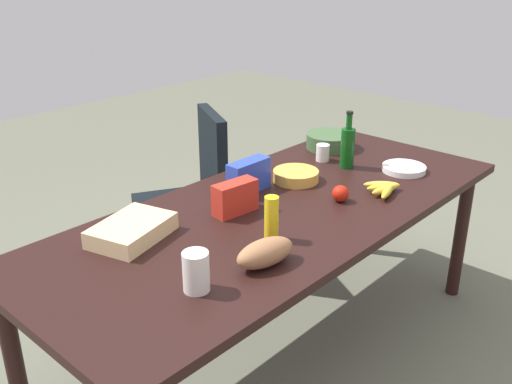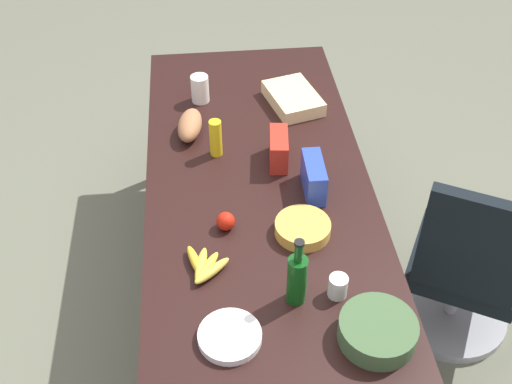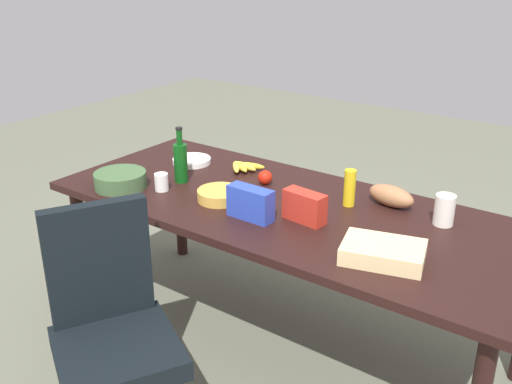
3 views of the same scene
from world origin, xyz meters
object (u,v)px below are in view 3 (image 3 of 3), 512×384
(chip_bowl, at_px, (220,195))
(office_chair, at_px, (115,352))
(sheet_cake, at_px, (383,252))
(banana_bunch, at_px, (243,166))
(wine_bottle, at_px, (181,161))
(bread_loaf, at_px, (391,196))
(paper_cup, at_px, (161,182))
(salad_bowl, at_px, (120,180))
(mustard_bottle, at_px, (350,188))
(chip_bag_blue, at_px, (250,203))
(mayo_jar, at_px, (444,210))
(apple_red, at_px, (265,177))
(paper_plate_stack, at_px, (192,161))
(conference_table, at_px, (285,218))
(chip_bag_red, at_px, (304,207))

(chip_bowl, bearing_deg, office_chair, -86.49)
(sheet_cake, height_order, banana_bunch, sheet_cake)
(wine_bottle, height_order, bread_loaf, wine_bottle)
(paper_cup, bearing_deg, salad_bowl, -154.31)
(mustard_bottle, bearing_deg, paper_cup, -155.71)
(chip_bag_blue, bearing_deg, paper_cup, 179.29)
(salad_bowl, bearing_deg, wine_bottle, 51.57)
(chip_bowl, distance_m, bread_loaf, 0.83)
(mayo_jar, height_order, sheet_cake, mayo_jar)
(paper_cup, bearing_deg, bread_loaf, 26.11)
(sheet_cake, bearing_deg, wine_bottle, 172.19)
(sheet_cake, xyz_separation_m, apple_red, (-0.85, 0.40, 0.00))
(banana_bunch, xyz_separation_m, paper_plate_stack, (-0.32, -0.07, -0.01))
(bread_loaf, height_order, mustard_bottle, mustard_bottle)
(mayo_jar, xyz_separation_m, salad_bowl, (-1.51, -0.54, -0.03))
(conference_table, height_order, paper_cup, paper_cup)
(conference_table, bearing_deg, wine_bottle, -173.81)
(paper_plate_stack, xyz_separation_m, apple_red, (0.53, -0.02, 0.02))
(mayo_jar, xyz_separation_m, chip_bowl, (-0.99, -0.37, -0.04))
(banana_bunch, relative_size, chip_bag_red, 1.04)
(chip_bowl, relative_size, wine_bottle, 0.75)
(chip_bag_blue, bearing_deg, mayo_jar, 31.58)
(office_chair, bearing_deg, chip_bag_blue, 73.61)
(paper_plate_stack, height_order, apple_red, apple_red)
(conference_table, height_order, paper_plate_stack, paper_plate_stack)
(office_chair, xyz_separation_m, salad_bowl, (-0.57, 0.60, 0.46))
(sheet_cake, distance_m, apple_red, 0.94)
(bread_loaf, height_order, paper_cup, bread_loaf)
(chip_bowl, xyz_separation_m, mustard_bottle, (0.54, 0.31, 0.06))
(salad_bowl, xyz_separation_m, bread_loaf, (1.23, 0.60, 0.01))
(sheet_cake, relative_size, banana_bunch, 1.54)
(wine_bottle, bearing_deg, banana_bunch, 62.80)
(bread_loaf, height_order, apple_red, bread_loaf)
(sheet_cake, height_order, apple_red, apple_red)
(banana_bunch, xyz_separation_m, apple_red, (0.22, -0.10, 0.01))
(mayo_jar, xyz_separation_m, paper_cup, (-1.31, -0.45, -0.03))
(conference_table, relative_size, mustard_bottle, 13.08)
(apple_red, bearing_deg, sheet_cake, -25.07)
(wine_bottle, distance_m, paper_plate_stack, 0.31)
(mayo_jar, distance_m, chip_bowl, 1.06)
(banana_bunch, distance_m, chip_bag_red, 0.72)
(conference_table, relative_size, apple_red, 31.03)
(chip_bowl, bearing_deg, banana_bunch, 111.63)
(salad_bowl, xyz_separation_m, banana_bunch, (0.36, 0.57, -0.02))
(mayo_jar, height_order, chip_bag_red, mayo_jar)
(bread_loaf, relative_size, chip_bag_red, 1.20)
(salad_bowl, height_order, wine_bottle, wine_bottle)
(office_chair, bearing_deg, conference_table, 74.88)
(office_chair, relative_size, chip_bowl, 4.41)
(mayo_jar, xyz_separation_m, mustard_bottle, (-0.44, -0.06, 0.02))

